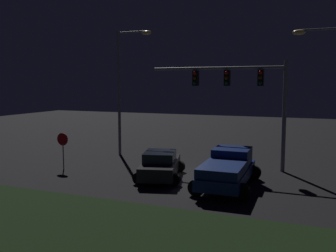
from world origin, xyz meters
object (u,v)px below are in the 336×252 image
pickup_truck (228,167)px  street_lamp_right (333,83)px  car_sedan (160,165)px  street_lamp_left (125,78)px  stop_sign (63,144)px  traffic_signal_gantry (243,88)px

pickup_truck → street_lamp_right: size_ratio=0.67×
car_sedan → street_lamp_right: (8.58, 3.44, 4.43)m
street_lamp_left → street_lamp_right: (13.48, -1.70, -0.35)m
stop_sign → traffic_signal_gantry: bearing=23.9°
street_lamp_left → traffic_signal_gantry: bearing=-7.1°
car_sedan → stop_sign: 6.29m
car_sedan → pickup_truck: bearing=-109.4°
stop_sign → street_lamp_left: bearing=76.2°
pickup_truck → street_lamp_left: 11.22m
pickup_truck → street_lamp_right: street_lamp_right is taller
pickup_truck → traffic_signal_gantry: size_ratio=0.65×
pickup_truck → traffic_signal_gantry: 5.86m
traffic_signal_gantry → stop_sign: size_ratio=3.73×
car_sedan → stop_sign: bearing=77.7°
car_sedan → street_lamp_left: size_ratio=0.53×
car_sedan → street_lamp_right: size_ratio=0.58×
pickup_truck → street_lamp_left: size_ratio=0.61×
pickup_truck → car_sedan: 3.84m
traffic_signal_gantry → car_sedan: bearing=-131.7°
street_lamp_right → traffic_signal_gantry: bearing=172.6°
pickup_truck → street_lamp_left: (-8.71, 5.43, 4.52)m
street_lamp_left → stop_sign: bearing=-103.8°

